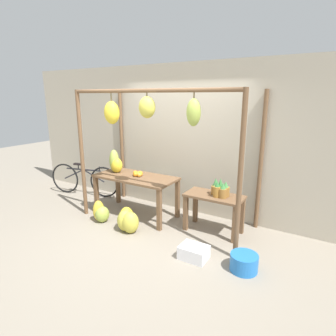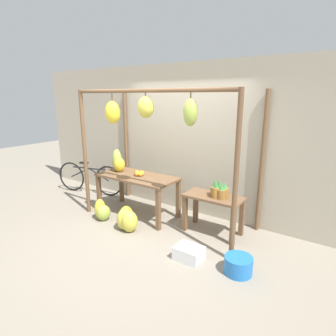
{
  "view_description": "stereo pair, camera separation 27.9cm",
  "coord_description": "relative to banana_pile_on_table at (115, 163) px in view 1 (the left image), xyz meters",
  "views": [
    {
      "loc": [
        2.49,
        -3.34,
        2.21
      ],
      "look_at": [
        0.1,
        0.62,
        1.02
      ],
      "focal_mm": 30.0,
      "sensor_mm": 36.0,
      "label": 1
    },
    {
      "loc": [
        2.73,
        -3.19,
        2.21
      ],
      "look_at": [
        0.1,
        0.62,
        1.02
      ],
      "focal_mm": 30.0,
      "sensor_mm": 36.0,
      "label": 2
    }
  ],
  "objects": [
    {
      "name": "banana_pile_ground_right",
      "position": [
        0.77,
        -0.63,
        -0.77
      ],
      "size": [
        0.49,
        0.43,
        0.39
      ],
      "color": "gold",
      "rests_on": "ground_plane"
    },
    {
      "name": "banana_pile_ground_left",
      "position": [
        0.13,
        -0.59,
        -0.79
      ],
      "size": [
        0.37,
        0.33,
        0.39
      ],
      "color": "#9EB247",
      "rests_on": "ground_plane"
    },
    {
      "name": "parked_bicycle",
      "position": [
        -1.2,
        0.26,
        -0.59
      ],
      "size": [
        1.67,
        0.46,
        0.74
      ],
      "color": "black",
      "rests_on": "ground_plane"
    },
    {
      "name": "fruit_crate_white",
      "position": [
        2.1,
        -0.8,
        -0.86
      ],
      "size": [
        0.38,
        0.29,
        0.19
      ],
      "color": "silver",
      "rests_on": "ground_plane"
    },
    {
      "name": "ground_plane",
      "position": [
        1.11,
        -0.64,
        -0.96
      ],
      "size": [
        20.0,
        20.0,
        0.0
      ],
      "primitive_type": "plane",
      "color": "gray"
    },
    {
      "name": "stall_awning",
      "position": [
        1.06,
        -0.26,
        0.73
      ],
      "size": [
        3.03,
        1.27,
        2.32
      ],
      "color": "brown",
      "rests_on": "ground_plane"
    },
    {
      "name": "pineapple_cluster",
      "position": [
        2.11,
        0.09,
        -0.2
      ],
      "size": [
        0.31,
        0.23,
        0.31
      ],
      "color": "olive",
      "rests_on": "display_table_side"
    },
    {
      "name": "banana_pile_on_table",
      "position": [
        0.0,
        0.0,
        0.0
      ],
      "size": [
        0.33,
        0.27,
        0.44
      ],
      "color": "yellow",
      "rests_on": "display_table_main"
    },
    {
      "name": "orange_pile",
      "position": [
        0.54,
        0.0,
        -0.14
      ],
      "size": [
        0.21,
        0.17,
        0.1
      ],
      "color": "orange",
      "rests_on": "display_table_main"
    },
    {
      "name": "display_table_side",
      "position": [
        2.02,
        0.1,
        -0.46
      ],
      "size": [
        0.95,
        0.47,
        0.65
      ],
      "color": "brown",
      "rests_on": "ground_plane"
    },
    {
      "name": "display_table_main",
      "position": [
        0.5,
        -0.02,
        -0.3
      ],
      "size": [
        1.54,
        0.72,
        0.77
      ],
      "color": "brown",
      "rests_on": "ground_plane"
    },
    {
      "name": "blue_bucket",
      "position": [
        2.78,
        -0.71,
        -0.84
      ],
      "size": [
        0.36,
        0.36,
        0.23
      ],
      "color": "blue",
      "rests_on": "ground_plane"
    },
    {
      "name": "shop_wall_back",
      "position": [
        1.11,
        0.73,
        0.44
      ],
      "size": [
        8.0,
        0.08,
        2.8
      ],
      "color": "#B2A893",
      "rests_on": "ground_plane"
    }
  ]
}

